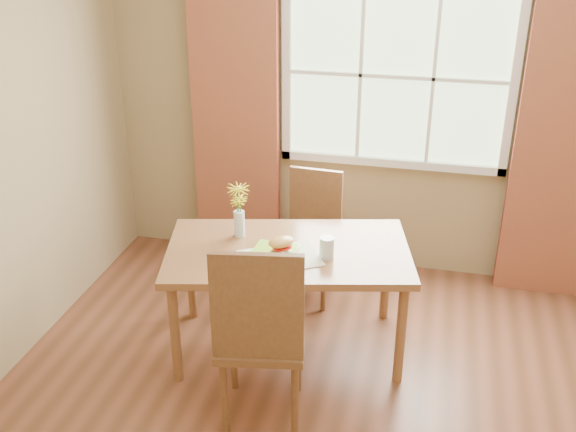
% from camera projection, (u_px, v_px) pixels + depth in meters
% --- Properties ---
extents(room, '(4.24, 3.84, 2.74)m').
position_uv_depth(room, '(360.00, 206.00, 3.07)').
color(room, brown).
rests_on(room, ground).
extents(window, '(1.62, 0.06, 1.32)m').
position_uv_depth(window, '(397.00, 76.00, 4.65)').
color(window, '#B1D29F').
rests_on(window, room).
extents(curtain_left, '(0.65, 0.08, 2.20)m').
position_uv_depth(curtain_left, '(236.00, 124.00, 4.98)').
color(curtain_left, maroon).
rests_on(curtain_left, room).
extents(curtain_right, '(0.65, 0.08, 2.20)m').
position_uv_depth(curtain_right, '(564.00, 148.00, 4.51)').
color(curtain_right, maroon).
rests_on(curtain_right, room).
extents(dining_table, '(1.60, 1.12, 0.71)m').
position_uv_depth(dining_table, '(288.00, 259.00, 4.08)').
color(dining_table, brown).
rests_on(dining_table, room).
extents(chair_near, '(0.53, 0.53, 1.11)m').
position_uv_depth(chair_near, '(260.00, 331.00, 3.46)').
color(chair_near, brown).
rests_on(chair_near, room).
extents(chair_far, '(0.41, 0.41, 0.92)m').
position_uv_depth(chair_far, '(311.00, 229.00, 4.75)').
color(chair_far, brown).
rests_on(chair_far, room).
extents(placemat, '(0.56, 0.51, 0.01)m').
position_uv_depth(placemat, '(280.00, 258.00, 3.94)').
color(placemat, beige).
rests_on(placemat, dining_table).
extents(plate, '(0.27, 0.27, 0.01)m').
position_uv_depth(plate, '(274.00, 254.00, 3.97)').
color(plate, '#8FD836').
rests_on(plate, placemat).
extents(croissant_sandwich, '(0.20, 0.19, 0.12)m').
position_uv_depth(croissant_sandwich, '(281.00, 247.00, 3.90)').
color(croissant_sandwich, '#EE9F51').
rests_on(croissant_sandwich, plate).
extents(water_glass, '(0.09, 0.09, 0.13)m').
position_uv_depth(water_glass, '(327.00, 248.00, 3.93)').
color(water_glass, silver).
rests_on(water_glass, dining_table).
extents(flower_vase, '(0.14, 0.14, 0.35)m').
position_uv_depth(flower_vase, '(239.00, 206.00, 4.11)').
color(flower_vase, silver).
rests_on(flower_vase, dining_table).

